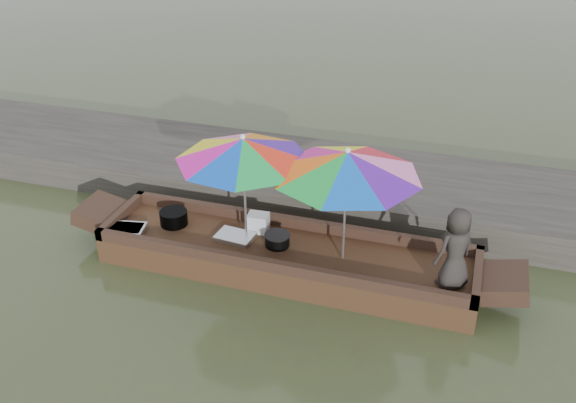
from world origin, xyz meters
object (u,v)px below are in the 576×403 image
(cooking_pot, at_px, (174,218))
(umbrella_stern, at_px, (345,206))
(tray_crayfish, at_px, (127,230))
(umbrella_bow, at_px, (245,190))
(boat_hull, at_px, (286,259))
(vendor, at_px, (456,249))
(tray_scallop, at_px, (235,237))
(supply_bag, at_px, (258,223))
(charcoal_grill, at_px, (277,240))

(cooking_pot, distance_m, umbrella_stern, 2.55)
(tray_crayfish, xyz_separation_m, umbrella_bow, (1.65, 0.30, 0.73))
(boat_hull, bearing_deg, umbrella_stern, 0.00)
(vendor, bearing_deg, tray_crayfish, -42.67)
(boat_hull, relative_size, tray_crayfish, 9.97)
(tray_scallop, distance_m, vendor, 2.92)
(supply_bag, distance_m, umbrella_bow, 0.71)
(supply_bag, distance_m, vendor, 2.72)
(cooking_pot, relative_size, tray_scallop, 0.77)
(tray_crayfish, relative_size, umbrella_stern, 0.27)
(cooking_pot, relative_size, tray_crayfish, 0.77)
(boat_hull, bearing_deg, tray_crayfish, -172.27)
(supply_bag, xyz_separation_m, umbrella_stern, (1.26, -0.30, 0.65))
(tray_crayfish, xyz_separation_m, charcoal_grill, (2.07, 0.33, 0.03))
(vendor, relative_size, umbrella_stern, 0.57)
(boat_hull, distance_m, supply_bag, 0.65)
(tray_crayfish, height_order, umbrella_bow, umbrella_bow)
(tray_crayfish, height_order, umbrella_stern, umbrella_stern)
(tray_scallop, bearing_deg, umbrella_stern, -0.53)
(boat_hull, height_order, vendor, vendor)
(umbrella_stern, bearing_deg, umbrella_bow, 180.00)
(tray_crayfish, distance_m, umbrella_stern, 3.07)
(supply_bag, bearing_deg, tray_crayfish, -160.72)
(boat_hull, relative_size, supply_bag, 17.86)
(supply_bag, relative_size, umbrella_bow, 0.16)
(boat_hull, bearing_deg, cooking_pot, 176.16)
(tray_scallop, height_order, supply_bag, supply_bag)
(cooking_pot, height_order, umbrella_stern, umbrella_stern)
(umbrella_bow, bearing_deg, umbrella_stern, 0.00)
(cooking_pot, xyz_separation_m, supply_bag, (1.19, 0.19, 0.03))
(boat_hull, bearing_deg, tray_scallop, 178.91)
(vendor, distance_m, umbrella_bow, 2.72)
(charcoal_grill, height_order, supply_bag, supply_bag)
(tray_crayfish, xyz_separation_m, tray_scallop, (1.48, 0.31, -0.01))
(boat_hull, relative_size, tray_scallop, 9.97)
(supply_bag, height_order, umbrella_stern, umbrella_stern)
(umbrella_bow, bearing_deg, boat_hull, 0.00)
(tray_crayfish, height_order, vendor, vendor)
(vendor, bearing_deg, cooking_pot, -48.61)
(tray_scallop, height_order, umbrella_bow, umbrella_bow)
(cooking_pot, height_order, charcoal_grill, cooking_pot)
(cooking_pot, height_order, umbrella_bow, umbrella_bow)
(supply_bag, bearing_deg, boat_hull, -31.19)
(supply_bag, bearing_deg, charcoal_grill, -36.33)
(charcoal_grill, xyz_separation_m, umbrella_bow, (-0.43, -0.03, 0.70))
(tray_crayfish, bearing_deg, supply_bag, 19.28)
(tray_crayfish, bearing_deg, vendor, 1.51)
(cooking_pot, xyz_separation_m, umbrella_bow, (1.13, -0.11, 0.67))
(cooking_pot, height_order, tray_crayfish, cooking_pot)
(umbrella_bow, bearing_deg, tray_scallop, 175.38)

